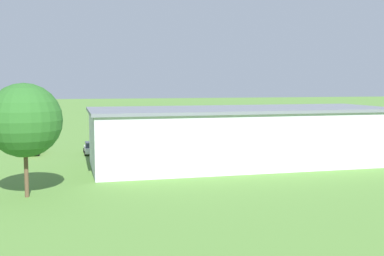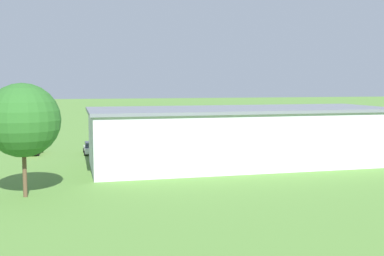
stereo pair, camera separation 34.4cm
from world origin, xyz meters
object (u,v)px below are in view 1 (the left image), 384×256
at_px(car_orange, 34,148).
at_px(person_at_fence_line, 92,143).
at_px(car_white, 91,148).
at_px(person_walking_on_apron, 139,141).
at_px(person_crossing_taxiway, 122,146).
at_px(hangar, 241,136).
at_px(car_black, 307,139).
at_px(tree_behind_hangar_right, 25,120).
at_px(biplane, 179,121).

bearing_deg(car_orange, person_at_fence_line, -152.92).
xyz_separation_m(car_white, person_walking_on_apron, (-7.39, -6.51, 0.00)).
distance_m(car_orange, person_crossing_taxiway, 12.08).
height_order(car_orange, person_walking_on_apron, person_walking_on_apron).
distance_m(hangar, person_walking_on_apron, 21.61).
xyz_separation_m(car_black, car_orange, (40.96, 0.67, -0.05)).
height_order(car_white, tree_behind_hangar_right, tree_behind_hangar_right).
relative_size(car_orange, person_walking_on_apron, 2.81).
xyz_separation_m(car_black, car_white, (33.31, 2.02, -0.05)).
distance_m(car_black, person_at_fence_line, 33.21).
bearing_deg(biplane, car_black, 141.35).
bearing_deg(person_walking_on_apron, car_white, 41.38).
relative_size(car_black, tree_behind_hangar_right, 0.44).
distance_m(person_crossing_taxiway, tree_behind_hangar_right, 28.48).
xyz_separation_m(hangar, person_at_fence_line, (17.20, -17.84, -2.63)).
relative_size(biplane, person_crossing_taxiway, 5.72).
bearing_deg(car_black, car_white, 3.46).
bearing_deg(biplane, hangar, 93.48).
bearing_deg(person_crossing_taxiway, person_walking_on_apron, -122.31).
xyz_separation_m(biplane, tree_behind_hangar_right, (21.73, 40.12, 3.64)).
xyz_separation_m(biplane, person_at_fence_line, (15.47, 10.66, -2.22)).
distance_m(biplane, person_walking_on_apron, 12.87).
height_order(person_at_fence_line, person_crossing_taxiway, same).
distance_m(person_at_fence_line, person_crossing_taxiway, 5.49).
xyz_separation_m(car_orange, person_crossing_taxiway, (-12.07, -0.45, -0.07)).
height_order(hangar, person_crossing_taxiway, hangar).
bearing_deg(person_crossing_taxiway, car_black, -179.57).
relative_size(biplane, car_orange, 1.88).
height_order(biplane, car_white, biplane).
bearing_deg(car_orange, person_crossing_taxiway, -177.86).
bearing_deg(hangar, person_at_fence_line, -46.04).
distance_m(car_orange, person_walking_on_apron, 15.91).
distance_m(hangar, car_orange, 28.77).
bearing_deg(car_black, biplane, -38.65).
relative_size(hangar, person_at_fence_line, 23.12).
height_order(biplane, car_orange, biplane).
height_order(person_walking_on_apron, tree_behind_hangar_right, tree_behind_hangar_right).
bearing_deg(tree_behind_hangar_right, car_orange, -86.26).
distance_m(hangar, tree_behind_hangar_right, 26.38).
relative_size(biplane, person_at_fence_line, 5.71).
height_order(hangar, person_walking_on_apron, hangar).
height_order(person_crossing_taxiway, tree_behind_hangar_right, tree_behind_hangar_right).
bearing_deg(car_orange, biplane, -147.83).
bearing_deg(car_white, car_orange, -10.00).
bearing_deg(person_crossing_taxiway, hangar, 132.54).
xyz_separation_m(car_white, person_crossing_taxiway, (-4.41, -1.80, -0.07)).
distance_m(car_white, person_walking_on_apron, 9.85).
bearing_deg(biplane, car_orange, 32.17).
relative_size(car_white, person_crossing_taxiway, 2.99).
xyz_separation_m(person_at_fence_line, person_crossing_taxiway, (-4.14, 3.60, -0.00)).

